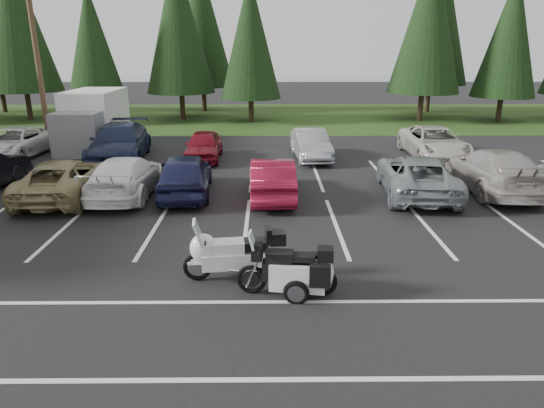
% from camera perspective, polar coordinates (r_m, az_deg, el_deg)
% --- Properties ---
extents(ground, '(120.00, 120.00, 0.00)m').
position_cam_1_polar(ground, '(13.64, -5.32, -4.14)').
color(ground, black).
rests_on(ground, ground).
extents(grass_strip, '(80.00, 16.00, 0.01)m').
position_cam_1_polar(grass_strip, '(36.94, -2.33, 10.20)').
color(grass_strip, '#223D13').
rests_on(grass_strip, ground).
extents(lake_water, '(70.00, 50.00, 0.02)m').
position_cam_1_polar(lake_water, '(67.82, 1.95, 13.87)').
color(lake_water, slate).
rests_on(lake_water, ground).
extents(utility_pole, '(1.60, 0.26, 9.00)m').
position_cam_1_polar(utility_pole, '(26.98, -25.93, 15.50)').
color(utility_pole, '#473321').
rests_on(utility_pole, ground).
extents(box_truck, '(2.40, 5.60, 2.90)m').
position_cam_1_polar(box_truck, '(26.94, -20.64, 9.16)').
color(box_truck, silver).
rests_on(box_truck, ground).
extents(stall_markings, '(32.00, 16.00, 0.01)m').
position_cam_1_polar(stall_markings, '(15.50, -4.73, -1.31)').
color(stall_markings, silver).
rests_on(stall_markings, ground).
extents(conifer_2, '(5.10, 5.10, 11.89)m').
position_cam_1_polar(conifer_2, '(39.34, -27.98, 18.86)').
color(conifer_2, '#332316').
rests_on(conifer_2, ground).
extents(conifer_3, '(3.87, 3.87, 9.02)m').
position_cam_1_polar(conifer_3, '(35.90, -20.41, 17.33)').
color(conifer_3, '#332316').
rests_on(conifer_3, ground).
extents(conifer_4, '(4.80, 4.80, 11.17)m').
position_cam_1_polar(conifer_4, '(36.02, -11.02, 20.10)').
color(conifer_4, '#332316').
rests_on(conifer_4, ground).
extents(conifer_5, '(4.14, 4.14, 9.63)m').
position_cam_1_polar(conifer_5, '(34.18, -2.58, 19.00)').
color(conifer_5, '#332316').
rests_on(conifer_5, ground).
extents(conifer_6, '(4.93, 4.93, 11.48)m').
position_cam_1_polar(conifer_6, '(36.35, 17.95, 19.86)').
color(conifer_6, '#332316').
rests_on(conifer_6, ground).
extents(conifer_7, '(4.27, 4.27, 9.94)m').
position_cam_1_polar(conifer_7, '(38.06, 26.22, 17.45)').
color(conifer_7, '#332316').
rests_on(conifer_7, ground).
extents(conifer_back_b, '(4.97, 4.97, 11.58)m').
position_cam_1_polar(conifer_back_b, '(40.42, -8.36, 20.34)').
color(conifer_back_b, '#332316').
rests_on(conifer_back_b, ground).
extents(conifer_back_c, '(5.50, 5.50, 12.81)m').
position_cam_1_polar(conifer_back_c, '(41.47, 18.77, 20.57)').
color(conifer_back_c, '#332316').
rests_on(conifer_back_c, ground).
extents(car_near_2, '(2.54, 5.10, 1.39)m').
position_cam_1_polar(car_near_2, '(18.51, -23.22, 2.74)').
color(car_near_2, '#8F8053').
rests_on(car_near_2, ground).
extents(car_near_3, '(2.04, 4.92, 1.42)m').
position_cam_1_polar(car_near_3, '(18.02, -16.76, 3.12)').
color(car_near_3, white).
rests_on(car_near_3, ground).
extents(car_near_4, '(2.13, 4.59, 1.52)m').
position_cam_1_polar(car_near_4, '(17.63, -10.18, 3.46)').
color(car_near_4, '#191B3F').
rests_on(car_near_4, ground).
extents(car_near_5, '(1.61, 4.33, 1.42)m').
position_cam_1_polar(car_near_5, '(17.07, 0.01, 3.08)').
color(car_near_5, maroon).
rests_on(car_near_5, ground).
extents(car_near_6, '(2.89, 5.37, 1.43)m').
position_cam_1_polar(car_near_6, '(18.14, 16.66, 3.25)').
color(car_near_6, gray).
rests_on(car_near_6, ground).
extents(car_near_7, '(2.42, 5.52, 1.58)m').
position_cam_1_polar(car_near_7, '(19.60, 24.67, 3.64)').
color(car_near_7, '#A8A09A').
rests_on(car_near_7, ground).
extents(car_far_0, '(2.60, 5.14, 1.39)m').
position_cam_1_polar(car_far_0, '(26.40, -28.05, 6.35)').
color(car_far_0, silver).
rests_on(car_far_0, ground).
extents(car_far_1, '(2.87, 5.95, 1.67)m').
position_cam_1_polar(car_far_1, '(23.73, -17.52, 6.87)').
color(car_far_1, '#171E3B').
rests_on(car_far_1, ground).
extents(car_far_2, '(1.61, 3.93, 1.33)m').
position_cam_1_polar(car_far_2, '(23.08, -8.05, 6.81)').
color(car_far_2, maroon).
rests_on(car_far_2, ground).
extents(car_far_3, '(1.79, 4.26, 1.37)m').
position_cam_1_polar(car_far_3, '(23.10, 4.60, 6.99)').
color(car_far_3, gray).
rests_on(car_far_3, ground).
extents(car_far_4, '(2.40, 5.20, 1.45)m').
position_cam_1_polar(car_far_4, '(24.57, 18.54, 6.87)').
color(car_far_4, beige).
rests_on(car_far_4, ground).
extents(touring_motorcycle, '(2.73, 1.11, 1.47)m').
position_cam_1_polar(touring_motorcycle, '(11.14, -4.35, -5.30)').
color(touring_motorcycle, silver).
rests_on(touring_motorcycle, ground).
extents(cargo_trailer, '(1.85, 1.22, 0.79)m').
position_cam_1_polar(cargo_trailer, '(10.63, 3.12, -8.48)').
color(cargo_trailer, silver).
rests_on(cargo_trailer, ground).
extents(adventure_motorcycle, '(2.47, 1.06, 1.46)m').
position_cam_1_polar(adventure_motorcycle, '(10.40, 1.74, -7.05)').
color(adventure_motorcycle, black).
rests_on(adventure_motorcycle, ground).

